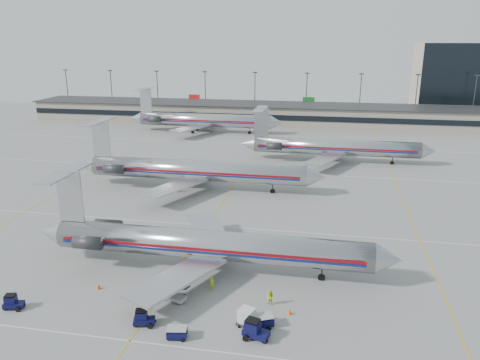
% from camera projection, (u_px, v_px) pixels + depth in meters
% --- Properties ---
extents(ground, '(260.00, 260.00, 0.00)m').
position_uv_depth(ground, '(187.00, 255.00, 59.65)').
color(ground, gray).
rests_on(ground, ground).
extents(apron_markings, '(160.00, 0.15, 0.02)m').
position_uv_depth(apron_markings, '(207.00, 225.00, 69.05)').
color(apron_markings, silver).
rests_on(apron_markings, ground).
extents(terminal, '(162.00, 17.00, 6.25)m').
position_uv_depth(terminal, '(275.00, 114.00, 150.83)').
color(terminal, gray).
rests_on(terminal, ground).
extents(light_mast_row, '(163.60, 0.40, 15.28)m').
position_uv_depth(light_mast_row, '(280.00, 92.00, 162.44)').
color(light_mast_row, '#38383D').
rests_on(light_mast_row, ground).
extents(distant_building, '(30.00, 20.00, 25.00)m').
position_uv_depth(distant_building, '(460.00, 79.00, 165.31)').
color(distant_building, tan).
rests_on(distant_building, ground).
extents(jet_foreground, '(43.81, 25.80, 11.47)m').
position_uv_depth(jet_foreground, '(202.00, 244.00, 54.98)').
color(jet_foreground, '#B8B8BC').
rests_on(jet_foreground, ground).
extents(jet_second_row, '(46.35, 27.29, 12.13)m').
position_uv_depth(jet_second_row, '(192.00, 170.00, 85.07)').
color(jet_second_row, '#B8B8BC').
rests_on(jet_second_row, ground).
extents(jet_third_row, '(42.64, 26.23, 11.66)m').
position_uv_depth(jet_third_row, '(331.00, 147.00, 103.80)').
color(jet_third_row, '#B8B8BC').
rests_on(jet_third_row, ground).
extents(jet_back_row, '(45.72, 28.12, 12.50)m').
position_uv_depth(jet_back_row, '(202.00, 120.00, 136.48)').
color(jet_back_row, '#B8B8BC').
rests_on(jet_back_row, ground).
extents(tug_left, '(2.14, 1.43, 1.60)m').
position_uv_depth(tug_left, '(12.00, 302.00, 47.62)').
color(tug_left, '#090A36').
rests_on(tug_left, ground).
extents(tug_center, '(2.22, 1.51, 1.64)m').
position_uv_depth(tug_center, '(143.00, 318.00, 44.88)').
color(tug_center, '#090A36').
rests_on(tug_center, ground).
extents(tug_right, '(2.65, 1.83, 1.96)m').
position_uv_depth(tug_right, '(254.00, 330.00, 42.82)').
color(tug_right, '#090A36').
rests_on(tug_right, ground).
extents(cart_inner, '(1.98, 1.50, 1.03)m').
position_uv_depth(cart_inner, '(177.00, 333.00, 43.03)').
color(cart_inner, '#090A36').
rests_on(cart_inner, ground).
extents(cart_outer, '(2.40, 2.09, 1.14)m').
position_uv_depth(cart_outer, '(262.00, 321.00, 44.73)').
color(cart_outer, '#090A36').
rests_on(cart_outer, ground).
extents(uld_container, '(2.05, 1.89, 1.76)m').
position_uv_depth(uld_container, '(247.00, 317.00, 44.82)').
color(uld_container, '#2D2D30').
rests_on(uld_container, ground).
extents(belt_loader, '(3.83, 2.13, 1.96)m').
position_uv_depth(belt_loader, '(173.00, 295.00, 49.33)').
color(belt_loader, '#999999').
rests_on(belt_loader, ground).
extents(ramp_worker_near, '(0.63, 0.73, 1.68)m').
position_uv_depth(ramp_worker_near, '(212.00, 283.00, 51.07)').
color(ramp_worker_near, '#95C012').
rests_on(ramp_worker_near, ground).
extents(ramp_worker_far, '(1.02, 0.97, 1.66)m').
position_uv_depth(ramp_worker_far, '(270.00, 298.00, 48.27)').
color(ramp_worker_far, '#CAE615').
rests_on(ramp_worker_far, ground).
extents(cone_right, '(0.57, 0.57, 0.62)m').
position_uv_depth(cone_right, '(290.00, 312.00, 46.76)').
color(cone_right, '#E24D07').
rests_on(cone_right, ground).
extents(cone_left, '(0.57, 0.57, 0.64)m').
position_uv_depth(cone_left, '(99.00, 286.00, 51.50)').
color(cone_left, '#E24D07').
rests_on(cone_left, ground).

